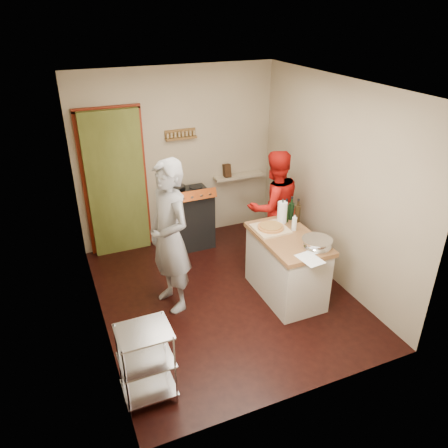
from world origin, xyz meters
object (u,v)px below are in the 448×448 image
(island, at_px, (287,264))
(person_red, at_px, (274,207))
(person_stripe, at_px, (170,237))
(stove, at_px, (190,217))
(wire_shelving, at_px, (146,361))

(island, distance_m, person_red, 0.99)
(person_red, bearing_deg, person_stripe, 16.20)
(stove, distance_m, island, 1.84)
(stove, distance_m, person_red, 1.32)
(island, xyz_separation_m, person_stripe, (-1.37, 0.37, 0.48))
(stove, bearing_deg, person_stripe, -117.42)
(island, relative_size, person_red, 0.78)
(island, bearing_deg, stove, 111.45)
(person_stripe, relative_size, person_red, 1.15)
(stove, bearing_deg, person_red, -41.31)
(stove, distance_m, person_stripe, 1.58)
(person_stripe, bearing_deg, stove, 138.28)
(stove, height_order, wire_shelving, stove)
(wire_shelving, relative_size, island, 0.64)
(stove, height_order, island, island)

